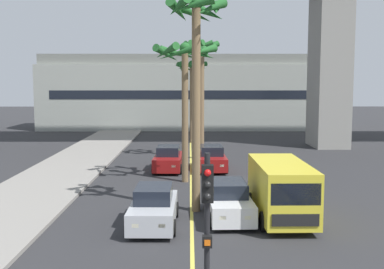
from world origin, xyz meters
The scene contains 12 objects.
lane_stripe_center centered at (0.00, 24.00, 0.00)m, with size 0.14×56.00×0.01m, color #DBCC4C.
pier_building_backdrop centered at (0.00, 55.92, 4.39)m, with size 35.89×8.04×8.90m.
car_queue_front centered at (-1.44, 27.37, 0.72)m, with size 1.94×4.16×1.56m.
car_queue_second centered at (1.52, 16.39, 0.72)m, with size 1.96×4.16×1.56m.
car_queue_third centered at (1.33, 27.52, 0.72)m, with size 1.94×4.15×1.56m.
car_queue_fourth centered at (-1.50, 15.42, 0.72)m, with size 1.88×4.12×1.56m.
delivery_van centered at (3.66, 16.26, 1.29)m, with size 2.21×5.27×2.36m.
traffic_light_median_near centered at (0.27, 6.55, 2.71)m, with size 0.24×0.37×4.20m.
palm_tree_near_median centered at (0.22, 17.57, 7.28)m, with size 2.68×2.69×9.26m.
palm_tree_mid_median centered at (0.76, 32.01, 6.83)m, with size 2.75×2.77×8.71m.
palm_tree_far_median centered at (0.13, 41.58, 6.08)m, with size 3.00×3.09×7.65m.
palm_tree_farthest_median centered at (-0.32, 23.81, 6.45)m, with size 3.64×3.66×7.82m.
Camera 1 is at (-0.09, -2.89, 5.61)m, focal length 44.68 mm.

